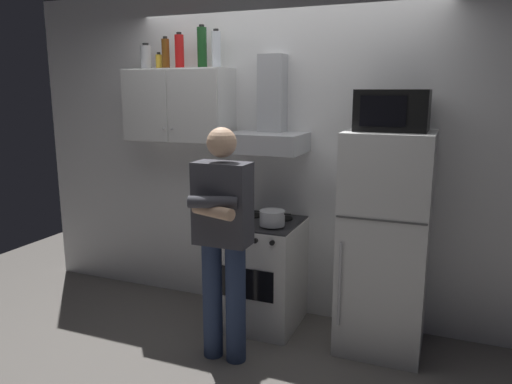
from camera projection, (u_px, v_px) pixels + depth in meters
ground_plane at (256, 337)px, 3.76m from camera, size 7.00×7.00×0.00m
back_wall_tiled at (283, 155)px, 4.03m from camera, size 4.80×0.10×2.70m
upper_cabinet at (179, 106)px, 4.06m from camera, size 0.90×0.37×0.60m
stove_oven at (262, 273)px, 3.92m from camera, size 0.60×0.62×0.87m
range_hood at (268, 127)px, 3.80m from camera, size 0.60×0.44×0.75m
refrigerator at (385, 243)px, 3.50m from camera, size 0.60×0.62×1.60m
microwave at (392, 110)px, 3.32m from camera, size 0.48×0.37×0.28m
person_standing at (223, 237)px, 3.29m from camera, size 0.38×0.33×1.64m
cooking_pot at (272, 218)px, 3.66m from camera, size 0.29×0.19×0.11m
bottle_beer_brown at (166, 54)px, 4.00m from camera, size 0.06×0.06×0.26m
bottle_canister_steel at (146, 57)px, 4.08m from camera, size 0.09×0.09×0.21m
bottle_spice_jar at (159, 61)px, 4.05m from camera, size 0.05×0.05×0.14m
bottle_vodka_clear at (216, 49)px, 3.86m from camera, size 0.07×0.07×0.30m
bottle_wine_green at (202, 48)px, 3.92m from camera, size 0.08×0.08×0.34m
bottle_soda_red at (179, 51)px, 3.96m from camera, size 0.07×0.07×0.29m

